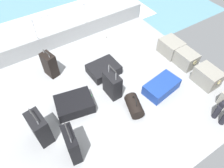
# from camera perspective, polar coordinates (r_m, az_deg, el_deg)

# --- Properties ---
(ground_plane) EXTENTS (4.40, 5.20, 0.06)m
(ground_plane) POSITION_cam_1_polar(r_m,az_deg,el_deg) (4.79, -1.50, -3.18)
(ground_plane) COLOR #939699
(gunwale_port) EXTENTS (0.06, 5.20, 0.45)m
(gunwale_port) POSITION_cam_1_polar(r_m,az_deg,el_deg) (6.06, -12.72, 12.18)
(gunwale_port) COLOR #939699
(gunwale_port) RESTS_ON ground_plane
(railing_port) EXTENTS (0.04, 4.20, 1.02)m
(railing_port) POSITION_cam_1_polar(r_m,az_deg,el_deg) (5.76, -13.68, 16.58)
(railing_port) COLOR silver
(railing_port) RESTS_ON ground_plane
(sea_wake) EXTENTS (12.00, 12.00, 0.01)m
(sea_wake) POSITION_cam_1_polar(r_m,az_deg,el_deg) (7.52, -16.58, 13.99)
(sea_wake) COLOR #598C9E
(sea_wake) RESTS_ON ground_plane
(cargo_crate_0) EXTENTS (0.60, 0.47, 0.39)m
(cargo_crate_0) POSITION_cam_1_polar(r_m,az_deg,el_deg) (5.85, 15.61, 9.58)
(cargo_crate_0) COLOR gray
(cargo_crate_0) RESTS_ON ground_plane
(cargo_crate_1) EXTENTS (0.54, 0.39, 0.39)m
(cargo_crate_1) POSITION_cam_1_polar(r_m,az_deg,el_deg) (5.60, 19.35, 6.42)
(cargo_crate_1) COLOR gray
(cargo_crate_1) RESTS_ON ground_plane
(cargo_crate_2) EXTENTS (0.61, 0.41, 0.41)m
(cargo_crate_2) POSITION_cam_1_polar(r_m,az_deg,el_deg) (5.32, 24.31, 1.83)
(cargo_crate_2) COLOR gray
(cargo_crate_2) RESTS_ON ground_plane
(suitcase_0) EXTENTS (0.44, 0.25, 0.81)m
(suitcase_0) POSITION_cam_1_polar(r_m,az_deg,el_deg) (4.57, 0.06, -0.23)
(suitcase_0) COLOR black
(suitcase_0) RESTS_ON ground_plane
(suitcase_1) EXTENTS (0.71, 0.86, 0.26)m
(suitcase_1) POSITION_cam_1_polar(r_m,az_deg,el_deg) (4.53, -10.11, -5.35)
(suitcase_1) COLOR black
(suitcase_1) RESTS_ON ground_plane
(suitcase_2) EXTENTS (0.48, 0.24, 0.86)m
(suitcase_2) POSITION_cam_1_polar(r_m,az_deg,el_deg) (3.83, -10.80, -15.72)
(suitcase_2) COLOR black
(suitcase_2) RESTS_ON ground_plane
(suitcase_3) EXTENTS (0.39, 0.30, 0.70)m
(suitcase_3) POSITION_cam_1_polar(r_m,az_deg,el_deg) (5.19, -16.45, 4.99)
(suitcase_3) COLOR black
(suitcase_3) RESTS_ON ground_plane
(suitcase_4) EXTENTS (0.49, 0.31, 0.79)m
(suitcase_4) POSITION_cam_1_polar(r_m,az_deg,el_deg) (4.14, -18.94, -11.17)
(suitcase_4) COLOR black
(suitcase_4) RESTS_ON ground_plane
(suitcase_5) EXTENTS (0.57, 0.87, 0.26)m
(suitcase_5) POSITION_cam_1_polar(r_m,az_deg,el_deg) (4.88, 13.21, -0.71)
(suitcase_5) COLOR navy
(suitcase_5) RESTS_ON ground_plane
(suitcase_6) EXTENTS (0.59, 0.73, 0.23)m
(suitcase_6) POSITION_cam_1_polar(r_m,az_deg,el_deg) (5.15, -2.26, 4.02)
(suitcase_6) COLOR black
(suitcase_6) RESTS_ON ground_plane
(duffel_bag) EXTENTS (0.56, 0.42, 0.41)m
(duffel_bag) POSITION_cam_1_polar(r_m,az_deg,el_deg) (4.44, 6.00, -5.86)
(duffel_bag) COLOR black
(duffel_bag) RESTS_ON ground_plane
(paper_cup) EXTENTS (0.08, 0.08, 0.10)m
(paper_cup) POSITION_cam_1_polar(r_m,az_deg,el_deg) (6.24, -1.83, 12.65)
(paper_cup) COLOR white
(paper_cup) RESTS_ON ground_plane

